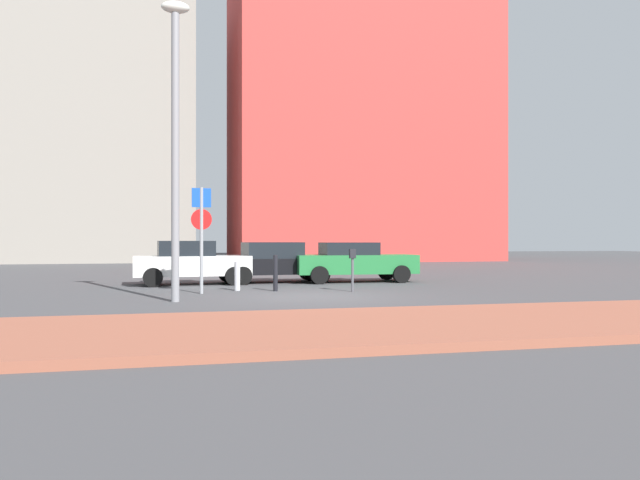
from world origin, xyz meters
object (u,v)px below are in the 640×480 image
traffic_bollard_mid (237,276)px  parked_car_white (191,262)px  traffic_bollard_near (275,273)px  parked_car_green (353,261)px  street_lamp (175,126)px  parking_meter (352,264)px  parking_sign_post (201,227)px  parked_car_black (276,262)px

traffic_bollard_mid → parked_car_white: bearing=114.4°
parked_car_white → traffic_bollard_near: bearing=-54.1°
traffic_bollard_near → traffic_bollard_mid: size_ratio=1.23×
parked_car_green → traffic_bollard_mid: bearing=-148.1°
street_lamp → traffic_bollard_near: street_lamp is taller
parking_meter → parked_car_green: bearing=72.9°
parking_meter → traffic_bollard_mid: bearing=160.8°
traffic_bollard_near → parking_sign_post: bearing=-170.8°
parking_meter → traffic_bollard_mid: (-3.33, 1.16, -0.39)m
parked_car_white → parking_sign_post: parking_sign_post is taller
parked_car_black → parked_car_green: (2.84, -0.46, -0.00)m
parking_sign_post → traffic_bollard_near: 2.65m
parking_meter → street_lamp: street_lamp is taller
parked_car_black → parked_car_green: bearing=-9.3°
parked_car_green → parking_meter: (-1.23, -4.01, 0.08)m
parking_meter → street_lamp: size_ratio=0.17×
parked_car_white → parking_meter: (4.67, -4.11, 0.05)m
traffic_bollard_mid → traffic_bollard_near: bearing=-21.5°
parked_car_black → street_lamp: street_lamp is taller
parked_car_black → parked_car_green: size_ratio=0.95×
traffic_bollard_near → traffic_bollard_mid: (-1.11, 0.44, -0.10)m
parked_car_white → parking_meter: 6.22m
parked_car_green → street_lamp: street_lamp is taller
traffic_bollard_mid → parked_car_black: bearing=62.5°
parking_sign_post → traffic_bollard_mid: 2.03m
traffic_bollard_near → parked_car_green: bearing=43.5°
parked_car_green → traffic_bollard_mid: (-4.57, -2.84, -0.32)m
parked_car_green → parking_meter: bearing=-107.1°
parked_car_black → parked_car_white: bearing=-173.2°
parked_car_white → traffic_bollard_mid: 3.25m
parked_car_green → parking_sign_post: size_ratio=1.46×
parked_car_white → parking_meter: bearing=-41.3°
parking_sign_post → parked_car_black: bearing=55.4°
parked_car_green → street_lamp: (-6.40, -5.83, 3.64)m
parking_sign_post → traffic_bollard_near: parking_sign_post is taller
parked_car_black → parked_car_green: 2.88m
parking_sign_post → parking_meter: (4.44, -0.36, -1.10)m
parked_car_green → traffic_bollard_near: size_ratio=4.12×
parked_car_white → parking_meter: size_ratio=3.17×
parking_sign_post → traffic_bollard_near: size_ratio=2.82×
street_lamp → traffic_bollard_mid: size_ratio=8.51×
parked_car_black → parking_meter: parked_car_black is taller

